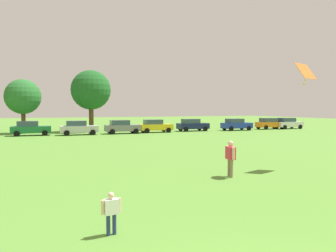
# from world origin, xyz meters

# --- Properties ---
(ground_plane) EXTENTS (160.00, 160.00, 0.00)m
(ground_plane) POSITION_xyz_m (0.00, 30.00, 0.00)
(ground_plane) COLOR #568C33
(child_kite_flyer) EXTENTS (0.51, 0.24, 1.08)m
(child_kite_flyer) POSITION_xyz_m (-1.45, 4.34, 0.64)
(child_kite_flyer) COLOR navy
(child_kite_flyer) RESTS_ON ground
(adult_bystander) EXTENTS (0.40, 0.78, 1.66)m
(adult_bystander) POSITION_xyz_m (4.94, 9.04, 0.99)
(adult_bystander) COLOR #8C7259
(adult_bystander) RESTS_ON ground
(kite) EXTENTS (1.46, 1.02, 1.16)m
(kite) POSITION_xyz_m (9.71, 9.52, 5.01)
(kite) COLOR orange
(parked_car_green_0) EXTENTS (4.30, 2.02, 1.68)m
(parked_car_green_0) POSITION_xyz_m (-4.50, 36.49, 0.86)
(parked_car_green_0) COLOR #196B38
(parked_car_green_0) RESTS_ON ground
(parked_car_silver_1) EXTENTS (4.30, 2.02, 1.68)m
(parked_car_silver_1) POSITION_xyz_m (0.76, 35.41, 0.86)
(parked_car_silver_1) COLOR silver
(parked_car_silver_1) RESTS_ON ground
(parked_car_gray_2) EXTENTS (4.30, 2.02, 1.68)m
(parked_car_gray_2) POSITION_xyz_m (5.99, 35.46, 0.86)
(parked_car_gray_2) COLOR slate
(parked_car_gray_2) RESTS_ON ground
(parked_car_yellow_3) EXTENTS (4.30, 2.02, 1.68)m
(parked_car_yellow_3) POSITION_xyz_m (10.44, 35.79, 0.86)
(parked_car_yellow_3) COLOR yellow
(parked_car_yellow_3) RESTS_ON ground
(parked_car_navy_4) EXTENTS (4.30, 2.02, 1.68)m
(parked_car_navy_4) POSITION_xyz_m (16.09, 36.38, 0.86)
(parked_car_navy_4) COLOR #141E4C
(parked_car_navy_4) RESTS_ON ground
(parked_car_blue_5) EXTENTS (4.30, 2.02, 1.68)m
(parked_car_blue_5) POSITION_xyz_m (22.51, 35.35, 0.86)
(parked_car_blue_5) COLOR #1E38AD
(parked_car_blue_5) RESTS_ON ground
(parked_car_orange_6) EXTENTS (4.30, 2.02, 1.68)m
(parked_car_orange_6) POSITION_xyz_m (28.84, 35.95, 0.86)
(parked_car_orange_6) COLOR orange
(parked_car_orange_6) RESTS_ON ground
(parked_car_white_7) EXTENTS (4.30, 2.02, 1.68)m
(parked_car_white_7) POSITION_xyz_m (31.88, 35.46, 0.86)
(parked_car_white_7) COLOR white
(parked_car_white_7) RESTS_ON ground
(tree_right) EXTENTS (4.34, 4.34, 6.76)m
(tree_right) POSITION_xyz_m (-5.41, 40.12, 4.57)
(tree_right) COLOR brown
(tree_right) RESTS_ON ground
(tree_far_right) EXTENTS (5.29, 5.29, 8.25)m
(tree_far_right) POSITION_xyz_m (2.94, 40.43, 5.57)
(tree_far_right) COLOR brown
(tree_far_right) RESTS_ON ground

